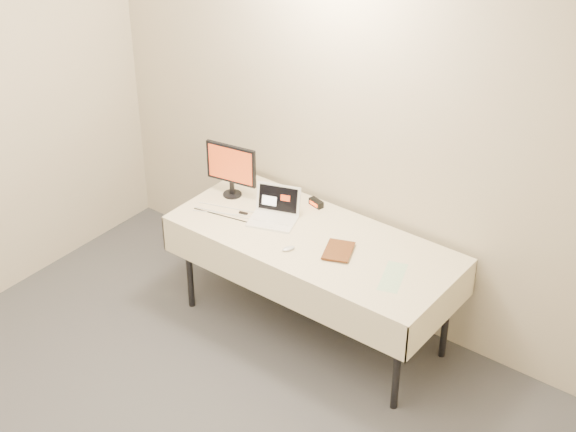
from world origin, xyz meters
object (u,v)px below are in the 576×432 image
Objects in this scene: book at (325,235)px; laptop at (275,212)px; table at (314,246)px; monitor at (231,166)px.

laptop is at bearing 146.36° from book.
monitor is (-0.75, 0.09, 0.28)m from table.
book is (0.89, -0.16, -0.11)m from monitor.
monitor reaches higher than laptop.
monitor is at bearing 152.26° from laptop.
table is at bearing -16.86° from monitor.
laptop is at bearing -18.39° from monitor.
monitor reaches higher than book.
book reaches higher than table.
monitor is at bearing 148.27° from book.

